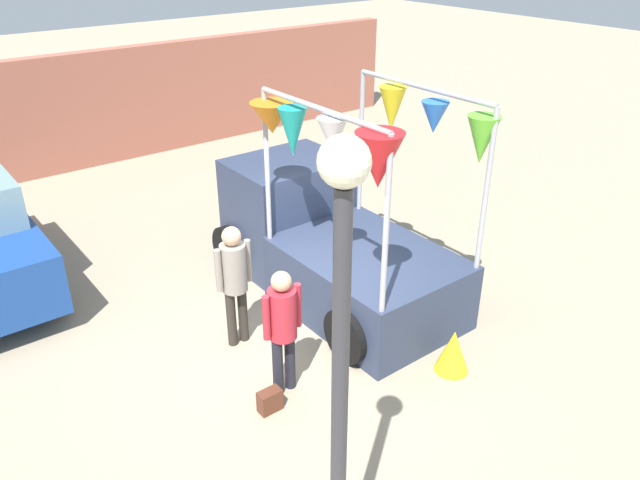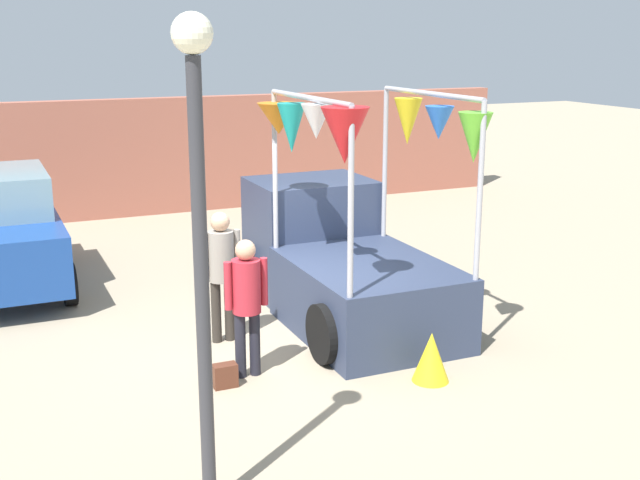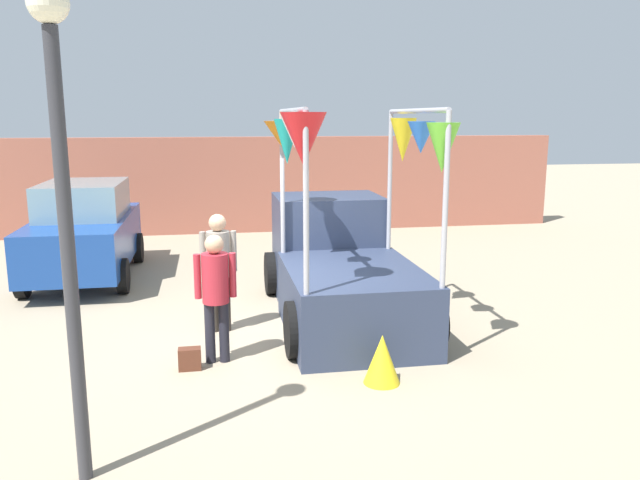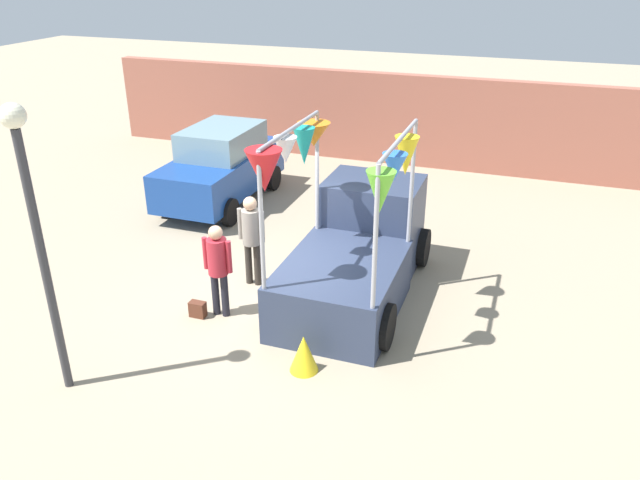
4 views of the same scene
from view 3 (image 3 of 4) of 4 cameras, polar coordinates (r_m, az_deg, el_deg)
ground_plane at (r=9.05m, az=-4.58°, el=-9.07°), size 60.00×60.00×0.00m
vendor_truck at (r=9.91m, az=1.68°, el=-1.80°), size 2.40×4.13×3.24m
parked_car at (r=13.02m, az=-20.72°, el=0.81°), size 1.88×4.00×1.88m
person_customer at (r=8.04m, az=-9.53°, el=-4.19°), size 0.53×0.34×1.68m
person_vendor at (r=9.20m, az=-9.26°, el=-1.89°), size 0.53×0.34×1.76m
handbag at (r=8.14m, az=-11.82°, el=-10.59°), size 0.28×0.16×0.28m
street_lamp at (r=5.42m, az=-22.55°, el=5.63°), size 0.32×0.32×4.14m
brick_boundary_wall at (r=17.25m, az=-7.42°, el=5.01°), size 18.00×0.36×2.60m
folded_kite_bundle_sunflower at (r=7.57m, az=5.69°, el=-10.78°), size 0.46×0.46×0.60m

